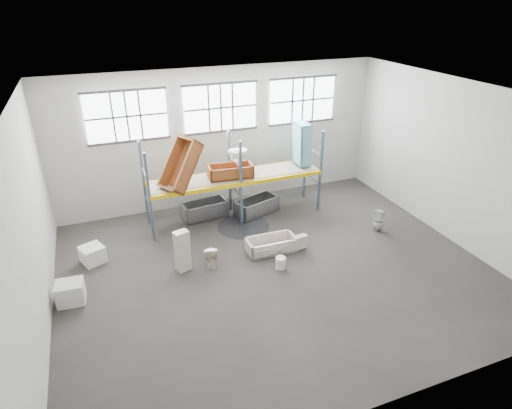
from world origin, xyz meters
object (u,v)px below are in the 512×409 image
cistern_tall (182,251)px  toilet_white (379,220)px  steel_tub_right (256,206)px  rust_tub_flat (230,171)px  bucket (281,263)px  bathtub_beige (271,245)px  toilet_beige (211,255)px  steel_tub_left (205,209)px  carton_near (70,292)px  blue_tub_upright (302,144)px

cistern_tall → toilet_white: cistern_tall is taller
toilet_white → steel_tub_right: size_ratio=0.49×
rust_tub_flat → bucket: bearing=-83.8°
bathtub_beige → toilet_white: bearing=-0.2°
toilet_beige → steel_tub_right: (2.44, 2.58, -0.05)m
cistern_tall → toilet_white: size_ratio=1.64×
cistern_tall → steel_tub_left: 3.31m
toilet_beige → carton_near: 3.86m
blue_tub_upright → carton_near: (-8.05, -2.98, -2.10)m
blue_tub_upright → bucket: size_ratio=4.29×
steel_tub_left → steel_tub_right: same height
bathtub_beige → bucket: (-0.10, -0.96, -0.05)m
toilet_beige → steel_tub_left: 3.05m
steel_tub_left → bucket: (1.22, -3.91, -0.11)m
rust_tub_flat → toilet_white: bearing=-30.6°
steel_tub_right → blue_tub_upright: (1.75, 0.06, 2.11)m
toilet_beige → bucket: toilet_beige is taller
rust_tub_flat → blue_tub_upright: 2.79m
toilet_white → carton_near: size_ratio=1.13×
cistern_tall → blue_tub_upright: size_ratio=0.84×
cistern_tall → steel_tub_right: cistern_tall is taller
cistern_tall → carton_near: size_ratio=1.85×
steel_tub_right → toilet_beige: bearing=-133.5°
cistern_tall → carton_near: cistern_tall is taller
blue_tub_upright → steel_tub_right: bearing=-178.2°
toilet_beige → cistern_tall: 0.86m
blue_tub_upright → steel_tub_left: bearing=174.3°
bathtub_beige → bucket: bearing=-94.6°
blue_tub_upright → bucket: bearing=-123.6°
bathtub_beige → steel_tub_left: 3.23m
toilet_white → bucket: bearing=-100.5°
bathtub_beige → cistern_tall: (-2.75, -0.01, 0.41)m
toilet_beige → blue_tub_upright: 5.37m
carton_near → steel_tub_right: bearing=24.9°
toilet_beige → blue_tub_upright: bearing=-135.0°
steel_tub_left → blue_tub_upright: bearing=-5.7°
rust_tub_flat → bucket: size_ratio=4.24×
bathtub_beige → toilet_white: (3.88, -0.11, 0.16)m
carton_near → steel_tub_left: bearing=36.7°
steel_tub_left → bucket: size_ratio=4.46×
toilet_white → rust_tub_flat: (-4.35, 2.57, 1.43)m
toilet_white → steel_tub_right: (-3.38, 2.64, -0.10)m
bathtub_beige → steel_tub_right: steel_tub_right is taller
bathtub_beige → toilet_white: 3.88m
toilet_beige → cistern_tall: bearing=10.9°
bathtub_beige → blue_tub_upright: blue_tub_upright is taller
toilet_beige → steel_tub_left: bearing=-88.9°
toilet_white → cistern_tall: bearing=-113.4°
toilet_white → rust_tub_flat: rust_tub_flat is taller
cistern_tall → steel_tub_left: (1.44, 2.96, -0.34)m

